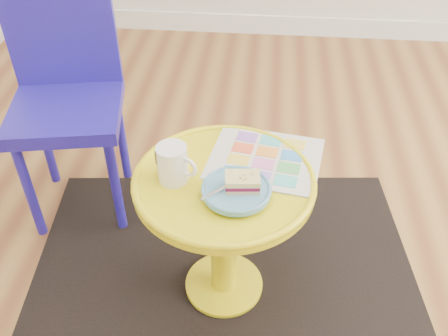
# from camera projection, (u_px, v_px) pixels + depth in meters

# --- Properties ---
(floor) EXTENTS (4.00, 4.00, 0.00)m
(floor) POSITION_uv_depth(u_px,v_px,m) (354.00, 298.00, 1.64)
(floor) COLOR brown
(floor) RESTS_ON ground
(room_walls) EXTENTS (4.00, 4.00, 4.00)m
(room_walls) POSITION_uv_depth(u_px,v_px,m) (129.00, 104.00, 2.43)
(room_walls) COLOR silver
(room_walls) RESTS_ON ground
(rug) EXTENTS (1.40, 1.22, 0.01)m
(rug) POSITION_uv_depth(u_px,v_px,m) (224.00, 286.00, 1.67)
(rug) COLOR black
(rug) RESTS_ON ground
(side_table) EXTENTS (0.50, 0.50, 0.48)m
(side_table) POSITION_uv_depth(u_px,v_px,m) (224.00, 214.00, 1.45)
(side_table) COLOR yellow
(side_table) RESTS_ON ground
(chair) EXTENTS (0.43, 0.43, 0.84)m
(chair) POSITION_uv_depth(u_px,v_px,m) (66.00, 88.00, 1.73)
(chair) COLOR #201694
(chair) RESTS_ON ground
(newspaper) EXTENTS (0.35, 0.31, 0.01)m
(newspaper) POSITION_uv_depth(u_px,v_px,m) (265.00, 159.00, 1.43)
(newspaper) COLOR silver
(newspaper) RESTS_ON side_table
(mug) EXTENTS (0.11, 0.08, 0.11)m
(mug) POSITION_uv_depth(u_px,v_px,m) (173.00, 163.00, 1.33)
(mug) COLOR white
(mug) RESTS_ON side_table
(plate) EXTENTS (0.18, 0.18, 0.02)m
(plate) POSITION_uv_depth(u_px,v_px,m) (236.00, 191.00, 1.31)
(plate) COLOR #5794B9
(plate) RESTS_ON newspaper
(cake_slice) EXTENTS (0.10, 0.07, 0.04)m
(cake_slice) POSITION_uv_depth(u_px,v_px,m) (242.00, 182.00, 1.29)
(cake_slice) COLOR #D3BC8C
(cake_slice) RESTS_ON plate
(fork) EXTENTS (0.11, 0.11, 0.00)m
(fork) POSITION_uv_depth(u_px,v_px,m) (225.00, 187.00, 1.30)
(fork) COLOR silver
(fork) RESTS_ON plate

